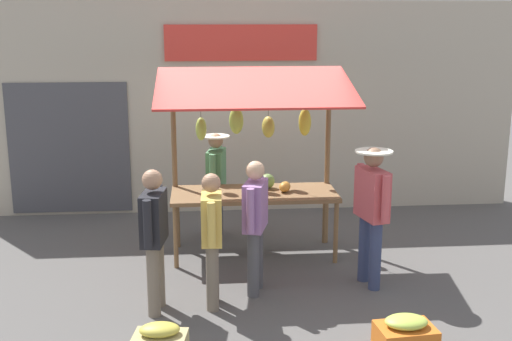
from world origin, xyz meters
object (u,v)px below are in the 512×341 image
(vendor_with_sunhat, at_px, (216,178))
(shopper_in_striped_shirt, at_px, (212,232))
(market_stall, at_px, (255,143))
(shopper_with_shopping_bag, at_px, (372,205))
(produce_crate_near, at_px, (405,335))
(shopper_with_ponytail, at_px, (255,218))
(shopper_in_grey_tee, at_px, (154,231))

(vendor_with_sunhat, relative_size, shopper_in_striped_shirt, 1.01)
(market_stall, relative_size, vendor_with_sunhat, 1.62)
(shopper_with_shopping_bag, bearing_deg, produce_crate_near, 164.63)
(vendor_with_sunhat, bearing_deg, shopper_with_ponytail, 22.60)
(vendor_with_sunhat, xyz_separation_m, shopper_in_grey_tee, (0.73, 2.38, 0.02))
(vendor_with_sunhat, xyz_separation_m, shopper_with_ponytail, (-0.40, 1.97, 0.01))
(shopper_with_ponytail, distance_m, shopper_in_striped_shirt, 0.61)
(shopper_with_shopping_bag, xyz_separation_m, shopper_with_ponytail, (1.38, 0.08, -0.10))
(shopper_with_ponytail, bearing_deg, shopper_in_striped_shirt, 138.73)
(shopper_in_striped_shirt, bearing_deg, shopper_with_ponytail, -54.78)
(market_stall, bearing_deg, vendor_with_sunhat, -54.91)
(vendor_with_sunhat, distance_m, shopper_in_grey_tee, 2.49)
(market_stall, distance_m, shopper_in_striped_shirt, 1.83)
(shopper_with_ponytail, xyz_separation_m, shopper_in_grey_tee, (1.13, 0.41, 0.02))
(shopper_in_striped_shirt, bearing_deg, market_stall, -19.04)
(shopper_in_grey_tee, bearing_deg, shopper_with_ponytail, -61.95)
(vendor_with_sunhat, relative_size, shopper_with_shopping_bag, 0.91)
(shopper_with_shopping_bag, bearing_deg, shopper_in_grey_tee, 87.66)
(shopper_in_striped_shirt, relative_size, shopper_in_grey_tee, 0.95)
(shopper_in_grey_tee, bearing_deg, vendor_with_sunhat, -9.11)
(vendor_with_sunhat, distance_m, shopper_in_striped_shirt, 2.30)
(market_stall, bearing_deg, produce_crate_near, 113.78)
(shopper_with_shopping_bag, height_order, shopper_in_grey_tee, shopper_with_shopping_bag)
(shopper_with_shopping_bag, distance_m, produce_crate_near, 1.82)
(shopper_in_striped_shirt, bearing_deg, vendor_with_sunhat, -0.82)
(shopper_with_shopping_bag, distance_m, shopper_in_grey_tee, 2.56)
(market_stall, xyz_separation_m, vendor_with_sunhat, (0.50, -0.71, -0.64))
(shopper_with_ponytail, bearing_deg, shopper_in_grey_tee, 125.48)
(market_stall, distance_m, vendor_with_sunhat, 1.08)
(shopper_in_striped_shirt, bearing_deg, produce_crate_near, -121.28)
(market_stall, bearing_deg, shopper_in_grey_tee, 53.62)
(shopper_in_striped_shirt, xyz_separation_m, shopper_in_grey_tee, (0.62, 0.08, 0.05))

